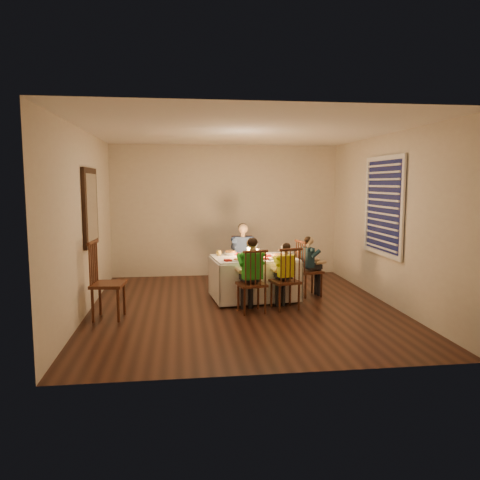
{
  "coord_description": "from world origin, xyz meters",
  "views": [
    {
      "loc": [
        -0.92,
        -6.8,
        1.86
      ],
      "look_at": [
        -0.02,
        0.15,
        1.0
      ],
      "focal_mm": 35.0,
      "sensor_mm": 36.0,
      "label": 1
    }
  ],
  "objects": [
    {
      "name": "adult",
      "position": [
        0.17,
        1.18,
        0.0
      ],
      "size": [
        0.41,
        0.37,
        1.16
      ],
      "primitive_type": null,
      "rotation": [
        0.0,
        0.0,
        -0.0
      ],
      "color": "navy",
      "rests_on": "ground"
    },
    {
      "name": "squash",
      "position": [
        -0.29,
        0.68,
        0.73
      ],
      "size": [
        0.09,
        0.09,
        0.09
      ],
      "primitive_type": "sphere",
      "color": "yellow",
      "rests_on": "dining_table"
    },
    {
      "name": "candle_left",
      "position": [
        0.15,
        0.46,
        0.73
      ],
      "size": [
        0.06,
        0.06,
        0.1
      ],
      "primitive_type": "cylinder",
      "color": "white",
      "rests_on": "dining_table"
    },
    {
      "name": "child_teal",
      "position": [
        1.18,
        0.56,
        0.0
      ],
      "size": [
        0.34,
        0.36,
        0.99
      ],
      "primitive_type": null,
      "rotation": [
        0.0,
        0.0,
        1.79
      ],
      "color": "#18313E",
      "rests_on": "ground"
    },
    {
      "name": "wall_left",
      "position": [
        -2.25,
        0.0,
        1.3
      ],
      "size": [
        0.02,
        5.0,
        2.6
      ],
      "primitive_type": "cube",
      "color": "beige",
      "rests_on": "ground"
    },
    {
      "name": "chair_near_left",
      "position": [
        0.09,
        -0.3,
        0.0
      ],
      "size": [
        0.44,
        0.43,
        0.93
      ],
      "primitive_type": null,
      "rotation": [
        0.0,
        0.0,
        3.33
      ],
      "color": "#3D1C10",
      "rests_on": "ground"
    },
    {
      "name": "window_blinds",
      "position": [
        2.21,
        0.1,
        1.5
      ],
      "size": [
        0.07,
        1.34,
        1.54
      ],
      "color": "black",
      "rests_on": "wall_right"
    },
    {
      "name": "ceiling",
      "position": [
        0.0,
        0.0,
        2.6
      ],
      "size": [
        5.0,
        5.0,
        0.0
      ],
      "primitive_type": "plane",
      "color": "white",
      "rests_on": "wall_back"
    },
    {
      "name": "setting_yellow",
      "position": [
        0.57,
        0.23,
        0.69
      ],
      "size": [
        0.29,
        0.29,
        0.02
      ],
      "primitive_type": "cylinder",
      "rotation": [
        0.0,
        0.0,
        0.11
      ],
      "color": "white",
      "rests_on": "dining_table"
    },
    {
      "name": "setting_green",
      "position": [
        -0.02,
        0.15,
        0.69
      ],
      "size": [
        0.29,
        0.29,
        0.02
      ],
      "primitive_type": "cylinder",
      "rotation": [
        0.0,
        0.0,
        0.11
      ],
      "color": "white",
      "rests_on": "dining_table"
    },
    {
      "name": "chair_near_right",
      "position": [
        0.61,
        -0.18,
        0.0
      ],
      "size": [
        0.45,
        0.44,
        0.93
      ],
      "primitive_type": null,
      "rotation": [
        0.0,
        0.0,
        3.36
      ],
      "color": "#3D1C10",
      "rests_on": "ground"
    },
    {
      "name": "setting_adult",
      "position": [
        0.17,
        0.75,
        0.69
      ],
      "size": [
        0.29,
        0.29,
        0.02
      ],
      "primitive_type": "cylinder",
      "rotation": [
        0.0,
        0.0,
        0.11
      ],
      "color": "white",
      "rests_on": "dining_table"
    },
    {
      "name": "candle_right",
      "position": [
        0.3,
        0.47,
        0.73
      ],
      "size": [
        0.06,
        0.06,
        0.1
      ],
      "primitive_type": "cylinder",
      "color": "white",
      "rests_on": "dining_table"
    },
    {
      "name": "wall_right",
      "position": [
        2.25,
        0.0,
        1.3
      ],
      "size": [
        0.02,
        5.0,
        2.6
      ],
      "primitive_type": "cube",
      "color": "beige",
      "rests_on": "ground"
    },
    {
      "name": "chair_extra",
      "position": [
        -1.9,
        -0.35,
        0.0
      ],
      "size": [
        0.47,
        0.49,
        1.08
      ],
      "primitive_type": null,
      "rotation": [
        0.0,
        0.0,
        1.46
      ],
      "color": "#3D1C10",
      "rests_on": "ground"
    },
    {
      "name": "chair_adult",
      "position": [
        0.17,
        1.18,
        0.0
      ],
      "size": [
        0.38,
        0.36,
        0.93
      ],
      "primitive_type": null,
      "rotation": [
        0.0,
        0.0,
        -0.0
      ],
      "color": "#3D1C10",
      "rests_on": "ground"
    },
    {
      "name": "child_yellow",
      "position": [
        0.61,
        -0.18,
        0.0
      ],
      "size": [
        0.36,
        0.34,
        0.99
      ],
      "primitive_type": null,
      "rotation": [
        0.0,
        0.0,
        3.36
      ],
      "color": "yellow",
      "rests_on": "ground"
    },
    {
      "name": "orange_fruit",
      "position": [
        0.41,
        0.53,
        0.72
      ],
      "size": [
        0.08,
        0.08,
        0.08
      ],
      "primitive_type": "sphere",
      "color": "#DC4812",
      "rests_on": "dining_table"
    },
    {
      "name": "serving_bowl",
      "position": [
        -0.1,
        0.72,
        0.71
      ],
      "size": [
        0.23,
        0.23,
        0.05
      ],
      "primitive_type": "imported",
      "rotation": [
        0.0,
        0.0,
        -0.1
      ],
      "color": "white",
      "rests_on": "dining_table"
    },
    {
      "name": "wall_back",
      "position": [
        0.0,
        2.5,
        1.3
      ],
      "size": [
        4.5,
        0.02,
        2.6
      ],
      "primitive_type": "cube",
      "color": "beige",
      "rests_on": "ground"
    },
    {
      "name": "ground",
      "position": [
        0.0,
        0.0,
        0.0
      ],
      "size": [
        5.0,
        5.0,
        0.0
      ],
      "primitive_type": "plane",
      "color": "black",
      "rests_on": "ground"
    },
    {
      "name": "setting_teal",
      "position": [
        0.66,
        0.52,
        0.69
      ],
      "size": [
        0.29,
        0.29,
        0.02
      ],
      "primitive_type": "cylinder",
      "rotation": [
        0.0,
        0.0,
        0.11
      ],
      "color": "white",
      "rests_on": "dining_table"
    },
    {
      "name": "wall_mirror",
      "position": [
        -2.22,
        0.3,
        1.5
      ],
      "size": [
        0.06,
        0.95,
        1.15
      ],
      "color": "black",
      "rests_on": "wall_left"
    },
    {
      "name": "dining_table",
      "position": [
        0.25,
        0.47,
        0.49
      ],
      "size": [
        1.41,
        1.08,
        0.65
      ],
      "rotation": [
        0.0,
        0.0,
        0.11
      ],
      "color": "white",
      "rests_on": "ground"
    },
    {
      "name": "chair_end",
      "position": [
        1.18,
        0.56,
        0.0
      ],
      "size": [
        0.44,
        0.45,
        0.93
      ],
      "primitive_type": null,
      "rotation": [
        0.0,
        0.0,
        1.79
      ],
      "color": "#3D1C10",
      "rests_on": "ground"
    },
    {
      "name": "child_green",
      "position": [
        0.09,
        -0.3,
        0.0
      ],
      "size": [
        0.42,
        0.4,
        1.09
      ],
      "primitive_type": null,
      "rotation": [
        0.0,
        0.0,
        3.33
      ],
      "color": "green",
      "rests_on": "ground"
    }
  ]
}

